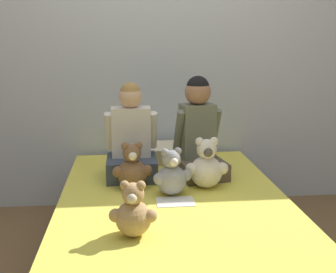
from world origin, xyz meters
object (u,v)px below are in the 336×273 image
Objects in this scene: teddy_bear_held_by_left_child at (132,169)px; teddy_bear_at_foot_of_bed at (133,213)px; teddy_bear_held_by_right_child at (206,167)px; pillow_at_headboard at (162,153)px; teddy_bear_between_children at (172,175)px; sign_card at (174,202)px; bed at (173,230)px; child_on_right at (198,134)px; child_on_left at (131,141)px.

teddy_bear_held_by_left_child is 1.09× the size of teddy_bear_at_foot_of_bed.
teddy_bear_held_by_right_child reaches higher than teddy_bear_held_by_left_child.
teddy_bear_held_by_left_child reaches higher than pillow_at_headboard.
teddy_bear_at_foot_of_bed is at bearing -130.51° from teddy_bear_between_children.
bed is at bearing 87.02° from sign_card.
teddy_bear_between_children is 0.17m from sign_card.
bed is 0.33m from teddy_bear_between_children.
pillow_at_headboard is at bearing 89.66° from sign_card.
teddy_bear_held_by_left_child is 0.92× the size of teddy_bear_held_by_right_child.
child_on_right is 2.28× the size of teddy_bear_held_by_left_child.
pillow_at_headboard is (0.24, 1.23, -0.06)m from teddy_bear_at_foot_of_bed.
sign_card is (0.23, 0.38, -0.11)m from teddy_bear_at_foot_of_bed.
child_on_left is at bearing 85.58° from teddy_bear_held_by_left_child.
teddy_bear_between_children is at bearing -154.31° from teddy_bear_held_by_right_child.
teddy_bear_held_by_right_child is 0.66m from pillow_at_headboard.
teddy_bear_between_children is 1.06× the size of teddy_bear_at_foot_of_bed.
teddy_bear_held_by_right_child is at bearing -98.80° from child_on_right.
bed is 0.80m from pillow_at_headboard.
child_on_left reaches higher than bed.
teddy_bear_held_by_left_child is (-0.44, -0.24, -0.15)m from child_on_right.
pillow_at_headboard is 0.85m from sign_card.
teddy_bear_held_by_right_child is 0.76m from teddy_bear_at_foot_of_bed.
teddy_bear_between_children reaches higher than pillow_at_headboard.
teddy_bear_between_children is (-0.01, 0.03, 0.33)m from bed.
child_on_right is at bearing 43.57° from teddy_bear_between_children.
child_on_right is at bearing 92.90° from teddy_bear_held_by_right_child.
teddy_bear_between_children is at bearing -34.06° from teddy_bear_held_by_left_child.
child_on_left is at bearing 115.17° from sign_card.
sign_card is (0.23, -0.25, -0.12)m from teddy_bear_held_by_left_child.
teddy_bear_at_foot_of_bed is 0.49× the size of pillow_at_headboard.
sign_card is (-0.21, -0.49, -0.27)m from child_on_right.
teddy_bear_held_by_right_child is at bearing -7.94° from teddy_bear_held_by_left_child.
teddy_bear_held_by_right_child is 1.48× the size of sign_card.
teddy_bear_between_children is (-0.22, -0.37, -0.16)m from child_on_right.
child_on_right is 2.34× the size of teddy_bear_between_children.
teddy_bear_held_by_right_child is at bearing -71.04° from pillow_at_headboard.
bed is at bearing -90.00° from pillow_at_headboard.
teddy_bear_between_children is (0.22, -0.13, -0.00)m from teddy_bear_held_by_left_child.
sign_card is at bearing -133.07° from teddy_bear_held_by_right_child.
sign_card is at bearing -64.57° from child_on_left.
teddy_bear_at_foot_of_bed reaches higher than pillow_at_headboard.
teddy_bear_between_children is at bearing -130.58° from child_on_right.
teddy_bear_held_by_left_child is at bearing 178.02° from teddy_bear_held_by_right_child.
bed is 6.77× the size of teddy_bear_between_children.
child_on_left is 0.53m from teddy_bear_held_by_right_child.
bed is at bearing -58.79° from child_on_left.
pillow_at_headboard is at bearing 73.35° from teddy_bear_between_children.
teddy_bear_held_by_right_child is 1.18× the size of teddy_bear_at_foot_of_bed.
child_on_left is at bearing 96.75° from teddy_bear_at_foot_of_bed.
teddy_bear_held_by_right_child is (0.45, -0.26, -0.11)m from child_on_left.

